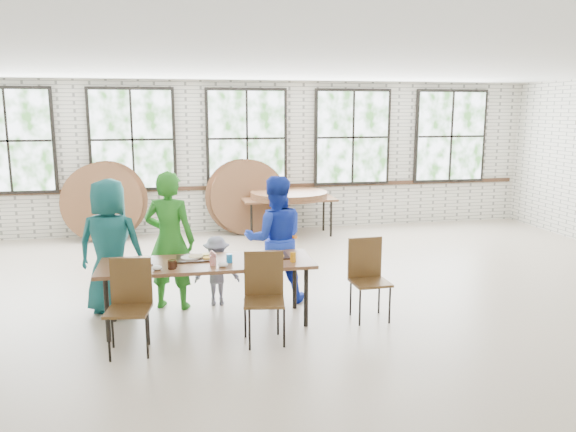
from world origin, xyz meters
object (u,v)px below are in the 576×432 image
object	(u,v)px
storage_table	(289,201)
chair_near_right	(264,289)
chair_near_left	(130,297)
dining_table	(207,266)

from	to	relation	value
storage_table	chair_near_right	bearing A→B (deg)	-104.58
chair_near_left	storage_table	world-z (taller)	chair_near_left
dining_table	chair_near_left	distance (m)	1.00
storage_table	chair_near_left	bearing A→B (deg)	-118.35
chair_near_right	chair_near_left	bearing A→B (deg)	-171.38
dining_table	chair_near_left	bearing A→B (deg)	-145.20
chair_near_left	dining_table	bearing A→B (deg)	43.14
dining_table	chair_near_right	xyz separation A→B (m)	(0.56, -0.56, -0.13)
chair_near_left	storage_table	bearing A→B (deg)	70.85
chair_near_left	chair_near_right	distance (m)	1.38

